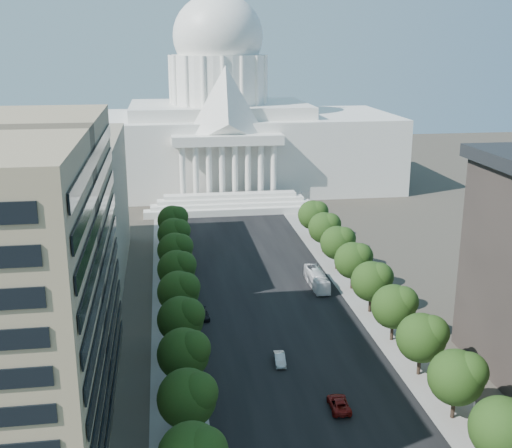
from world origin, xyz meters
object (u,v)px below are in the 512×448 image
car_silver (280,359)px  city_bus (317,279)px  car_red (339,404)px  car_dark_b (203,315)px

car_silver → city_bus: size_ratio=0.39×
car_red → car_dark_b: bearing=-60.6°
car_silver → city_bus: city_bus is taller
car_silver → car_dark_b: size_ratio=1.01×
car_silver → car_red: car_red is taller
car_silver → car_dark_b: car_silver is taller
car_red → city_bus: 46.26m
car_silver → city_bus: (13.63, 31.51, 0.92)m
car_red → car_dark_b: 37.11m
car_dark_b → car_silver: bearing=-65.8°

